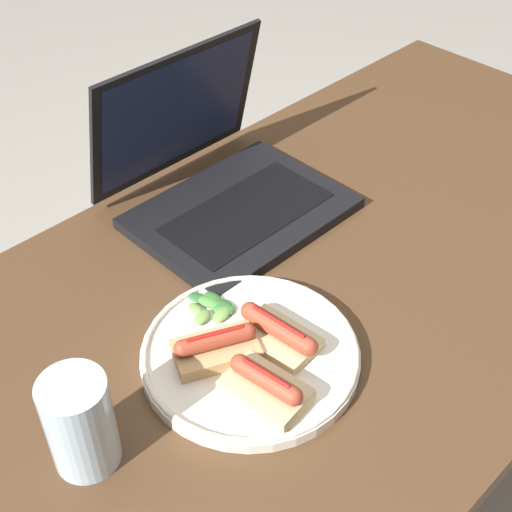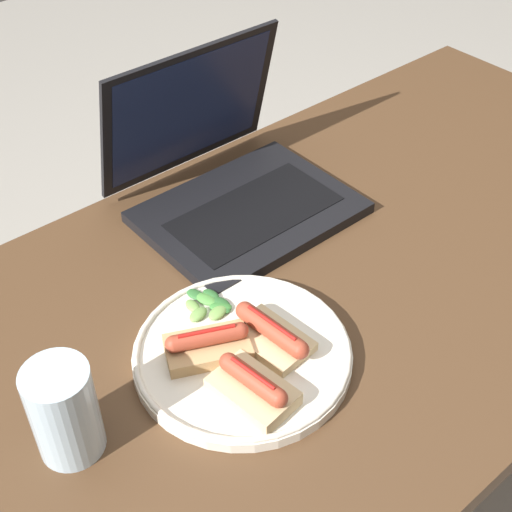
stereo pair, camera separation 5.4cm
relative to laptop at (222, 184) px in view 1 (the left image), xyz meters
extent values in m
cube|color=#4C331E|center=(0.01, -0.21, -0.06)|extent=(1.43, 0.71, 0.04)
cylinder|color=#4C331E|center=(0.64, 0.06, -0.41)|extent=(0.06, 0.06, 0.67)
cube|color=black|center=(0.00, -0.04, -0.03)|extent=(0.31, 0.24, 0.02)
cube|color=black|center=(0.00, -0.06, -0.02)|extent=(0.26, 0.13, 0.00)
cube|color=black|center=(0.00, 0.10, 0.08)|extent=(0.31, 0.06, 0.22)
cube|color=#192347|center=(0.00, 0.10, 0.08)|extent=(0.28, 0.05, 0.19)
cylinder|color=silver|center=(-0.19, -0.26, -0.04)|extent=(0.27, 0.27, 0.02)
torus|color=silver|center=(-0.19, -0.26, -0.03)|extent=(0.27, 0.27, 0.01)
cube|color=#D6B784|center=(-0.16, -0.27, -0.02)|extent=(0.07, 0.10, 0.01)
cylinder|color=#9E3D28|center=(-0.16, -0.27, 0.00)|extent=(0.03, 0.10, 0.02)
sphere|color=#9E3D28|center=(-0.16, -0.22, 0.00)|extent=(0.02, 0.02, 0.02)
sphere|color=#9E3D28|center=(-0.15, -0.32, 0.00)|extent=(0.02, 0.02, 0.02)
cylinder|color=red|center=(-0.16, -0.27, 0.01)|extent=(0.01, 0.08, 0.01)
cube|color=#D6B784|center=(-0.23, -0.32, -0.02)|extent=(0.07, 0.11, 0.02)
cylinder|color=#9E3D28|center=(-0.23, -0.32, 0.00)|extent=(0.03, 0.08, 0.02)
sphere|color=#9E3D28|center=(-0.23, -0.28, 0.00)|extent=(0.02, 0.02, 0.02)
sphere|color=#9E3D28|center=(-0.22, -0.36, 0.00)|extent=(0.02, 0.02, 0.02)
cylinder|color=red|center=(-0.23, -0.32, 0.01)|extent=(0.01, 0.07, 0.01)
cube|color=tan|center=(-0.23, -0.23, -0.02)|extent=(0.12, 0.10, 0.02)
cylinder|color=#9E3D28|center=(-0.23, -0.23, 0.00)|extent=(0.08, 0.05, 0.02)
sphere|color=#9E3D28|center=(-0.26, -0.22, 0.00)|extent=(0.02, 0.02, 0.02)
sphere|color=#9E3D28|center=(-0.19, -0.25, 0.00)|extent=(0.02, 0.02, 0.02)
cylinder|color=red|center=(-0.23, -0.23, 0.01)|extent=(0.07, 0.03, 0.00)
ellipsoid|color=#2D662D|center=(-0.16, -0.18, -0.02)|extent=(0.02, 0.03, 0.01)
ellipsoid|color=#2D662D|center=(-0.16, -0.18, -0.02)|extent=(0.02, 0.03, 0.01)
ellipsoid|color=#2D662D|center=(-0.16, -0.16, -0.02)|extent=(0.02, 0.03, 0.01)
ellipsoid|color=#2D662D|center=(-0.18, -0.14, -0.02)|extent=(0.02, 0.03, 0.01)
ellipsoid|color=#709E4C|center=(-0.20, -0.18, -0.02)|extent=(0.03, 0.02, 0.01)
ellipsoid|color=#387A33|center=(-0.17, -0.18, -0.02)|extent=(0.03, 0.03, 0.01)
ellipsoid|color=#709E4C|center=(-0.18, -0.19, -0.02)|extent=(0.03, 0.03, 0.01)
ellipsoid|color=#4C8E3D|center=(-0.17, -0.16, -0.02)|extent=(0.03, 0.04, 0.01)
ellipsoid|color=#2D662D|center=(-0.17, -0.17, -0.03)|extent=(0.02, 0.02, 0.01)
ellipsoid|color=#709E4C|center=(-0.19, -0.16, -0.02)|extent=(0.02, 0.03, 0.01)
cylinder|color=silver|center=(-0.42, -0.23, 0.02)|extent=(0.07, 0.07, 0.12)
camera|label=1|loc=(-0.60, -0.68, 0.64)|focal=50.00mm
camera|label=2|loc=(-0.56, -0.72, 0.64)|focal=50.00mm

